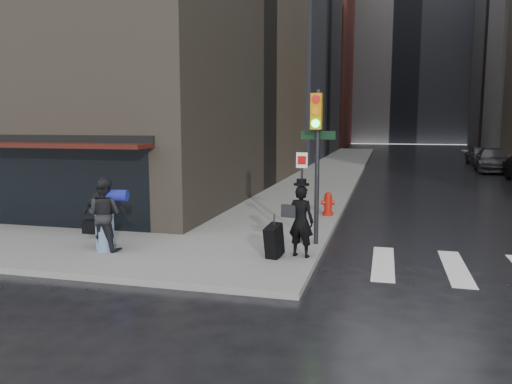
# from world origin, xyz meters

# --- Properties ---
(ground) EXTENTS (140.00, 140.00, 0.00)m
(ground) POSITION_xyz_m (0.00, 0.00, 0.00)
(ground) COLOR black
(ground) RESTS_ON ground
(sidewalk_left) EXTENTS (4.00, 50.00, 0.15)m
(sidewalk_left) POSITION_xyz_m (0.00, 27.00, 0.07)
(sidewalk_left) COLOR slate
(sidewalk_left) RESTS_ON ground
(bldg_left_far) EXTENTS (22.00, 20.00, 26.00)m
(bldg_left_far) POSITION_xyz_m (-13.00, 62.00, 13.00)
(bldg_left_far) COLOR maroon
(bldg_left_far) RESTS_ON ground
(bldg_distant) EXTENTS (40.00, 12.00, 32.00)m
(bldg_distant) POSITION_xyz_m (6.00, 78.00, 16.00)
(bldg_distant) COLOR gray
(bldg_distant) RESTS_ON ground
(storefront) EXTENTS (8.40, 1.11, 2.83)m
(storefront) POSITION_xyz_m (-7.00, 1.90, 1.83)
(storefront) COLOR black
(storefront) RESTS_ON ground
(man_overcoat) EXTENTS (1.13, 0.89, 1.88)m
(man_overcoat) POSITION_xyz_m (1.48, 0.48, 0.94)
(man_overcoat) COLOR black
(man_overcoat) RESTS_ON ground
(man_jeans) EXTENTS (1.27, 0.70, 1.79)m
(man_jeans) POSITION_xyz_m (-3.18, -0.10, 1.05)
(man_jeans) COLOR black
(man_jeans) RESTS_ON ground
(man_greycoat) EXTENTS (1.13, 0.65, 1.81)m
(man_greycoat) POSITION_xyz_m (-3.23, 0.03, 1.05)
(man_greycoat) COLOR black
(man_greycoat) RESTS_ON ground
(traffic_light) EXTENTS (0.99, 0.47, 3.96)m
(traffic_light) POSITION_xyz_m (1.74, 1.81, 2.70)
(traffic_light) COLOR black
(traffic_light) RESTS_ON ground
(fire_hydrant) EXTENTS (0.47, 0.35, 0.80)m
(fire_hydrant) POSITION_xyz_m (1.62, 6.03, 0.51)
(fire_hydrant) COLOR #9B1509
(fire_hydrant) RESTS_ON ground
(parked_car_3) EXTENTS (2.57, 5.53, 1.56)m
(parked_car_3) POSITION_xyz_m (10.56, 25.99, 0.78)
(parked_car_3) COLOR #3A3A3F
(parked_car_3) RESTS_ON ground
(parked_car_4) EXTENTS (1.98, 4.40, 1.47)m
(parked_car_4) POSITION_xyz_m (10.79, 32.15, 0.73)
(parked_car_4) COLOR #45454A
(parked_car_4) RESTS_ON ground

